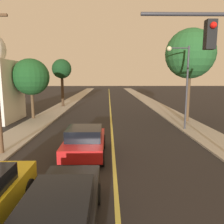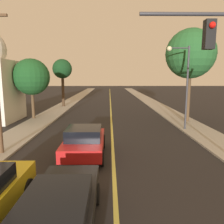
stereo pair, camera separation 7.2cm
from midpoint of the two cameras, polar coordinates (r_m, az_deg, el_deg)
The scene contains 9 objects.
road_surface at distance 37.86m, azimuth -0.66°, elevation 3.01°, with size 10.47×80.00×0.01m.
sidewalk_left at distance 38.37m, azimuth -10.41°, elevation 3.02°, with size 2.50×80.00×0.12m.
sidewalk_right at distance 38.45m, azimuth 9.06°, elevation 3.07°, with size 2.50×80.00×0.12m.
car_near_lane_front at distance 5.99m, azimuth -14.04°, elevation -24.89°, with size 1.90×5.16×1.30m.
car_near_lane_second at distance 11.27m, azimuth -7.32°, elevation -7.58°, with size 2.05×4.10×1.54m.
streetlamp_right at distance 17.06m, azimuth 17.64°, elevation 9.02°, with size 1.69×0.36×6.13m.
tree_left_near at distance 21.91m, azimuth -20.51°, elevation 8.57°, with size 3.37×3.37×5.61m.
tree_left_far at distance 30.22m, azimuth -13.06°, elevation 10.77°, with size 2.55×2.55×6.27m.
tree_right_near at distance 20.47m, azimuth 19.65°, elevation 14.06°, with size 4.22×4.22×7.99m.
Camera 1 is at (-0.27, -1.65, 4.02)m, focal length 35.00 mm.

